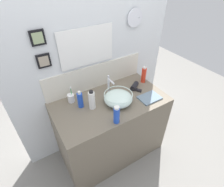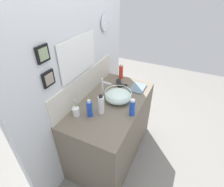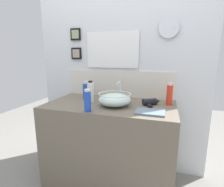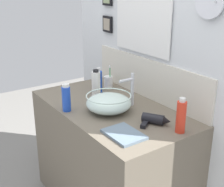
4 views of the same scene
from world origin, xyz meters
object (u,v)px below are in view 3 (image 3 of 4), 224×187
object	(u,v)px
glass_bowl_sink	(115,99)
hand_towel	(150,112)
soap_dispenser	(86,91)
faucet	(120,88)
toothbrush_cup	(86,92)
shampoo_bottle	(88,101)
lotion_bottle	(169,95)
hair_drier	(151,102)
spray_bottle	(91,92)

from	to	relation	value
glass_bowl_sink	hand_towel	size ratio (longest dim) A/B	1.29
glass_bowl_sink	soap_dispenser	distance (m)	0.38
faucet	toothbrush_cup	distance (m)	0.43
glass_bowl_sink	shampoo_bottle	bearing A→B (deg)	-126.34
lotion_bottle	hand_towel	size ratio (longest dim) A/B	0.91
shampoo_bottle	hand_towel	distance (m)	0.51
hair_drier	spray_bottle	distance (m)	0.58
hand_towel	toothbrush_cup	bearing A→B (deg)	152.03
faucet	lotion_bottle	xyz separation A→B (m)	(0.47, -0.01, -0.03)
lotion_bottle	spray_bottle	distance (m)	0.74
soap_dispenser	spray_bottle	xyz separation A→B (m)	(0.09, -0.08, 0.01)
soap_dispenser	hand_towel	bearing A→B (deg)	-21.23
faucet	hair_drier	bearing A→B (deg)	-10.78
glass_bowl_sink	hair_drier	size ratio (longest dim) A/B	1.60
lotion_bottle	faucet	bearing A→B (deg)	178.73
glass_bowl_sink	toothbrush_cup	bearing A→B (deg)	146.31
spray_bottle	hand_towel	world-z (taller)	spray_bottle
hair_drier	spray_bottle	world-z (taller)	spray_bottle
glass_bowl_sink	soap_dispenser	bearing A→B (deg)	157.56
toothbrush_cup	shampoo_bottle	distance (m)	0.55
toothbrush_cup	lotion_bottle	xyz separation A→B (m)	(0.88, -0.10, 0.05)
hair_drier	soap_dispenser	xyz separation A→B (m)	(-0.67, 0.03, 0.06)
glass_bowl_sink	spray_bottle	world-z (taller)	spray_bottle
shampoo_bottle	lotion_bottle	bearing A→B (deg)	31.60
hair_drier	hand_towel	xyz separation A→B (m)	(0.01, -0.24, -0.02)
shampoo_bottle	hair_drier	bearing A→B (deg)	35.59
soap_dispenser	glass_bowl_sink	bearing A→B (deg)	-22.44
glass_bowl_sink	hand_towel	bearing A→B (deg)	-19.89
faucet	soap_dispenser	bearing A→B (deg)	-174.71
faucet	hair_drier	distance (m)	0.34
soap_dispenser	shampoo_bottle	distance (m)	0.41
spray_bottle	shampoo_bottle	world-z (taller)	spray_bottle
hair_drier	toothbrush_cup	distance (m)	0.74
hand_towel	glass_bowl_sink	bearing A→B (deg)	160.11
faucet	spray_bottle	size ratio (longest dim) A/B	1.09
toothbrush_cup	lotion_bottle	distance (m)	0.89
glass_bowl_sink	toothbrush_cup	world-z (taller)	toothbrush_cup
spray_bottle	soap_dispenser	bearing A→B (deg)	139.03
toothbrush_cup	soap_dispenser	world-z (taller)	soap_dispenser
soap_dispenser	lotion_bottle	bearing A→B (deg)	1.55
toothbrush_cup	spray_bottle	distance (m)	0.26
lotion_bottle	shampoo_bottle	xyz separation A→B (m)	(-0.63, -0.39, -0.01)
faucet	lotion_bottle	world-z (taller)	faucet
faucet	soap_dispenser	size ratio (longest dim) A/B	1.20
spray_bottle	glass_bowl_sink	bearing A→B (deg)	-14.42
faucet	hair_drier	size ratio (longest dim) A/B	1.23
glass_bowl_sink	toothbrush_cup	xyz separation A→B (m)	(-0.41, 0.27, -0.01)
glass_bowl_sink	shampoo_bottle	xyz separation A→B (m)	(-0.16, -0.22, 0.03)
faucet	hand_towel	bearing A→B (deg)	-42.34
hair_drier	soap_dispenser	size ratio (longest dim) A/B	0.97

